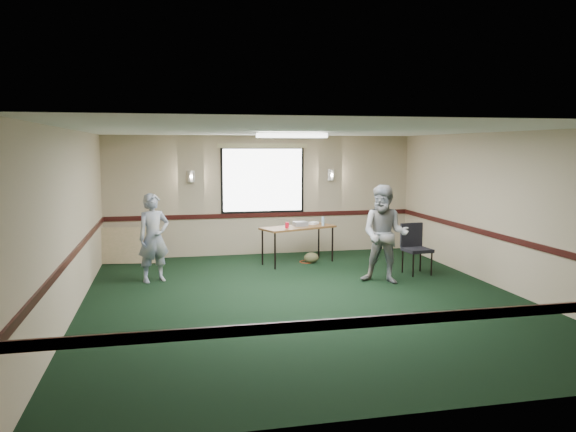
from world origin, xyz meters
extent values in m
plane|color=black|center=(0.00, 0.00, 0.00)|extent=(8.00, 8.00, 0.00)
plane|color=tan|center=(0.00, 4.00, 1.35)|extent=(7.00, 0.00, 7.00)
plane|color=tan|center=(0.00, -4.00, 1.35)|extent=(7.00, 0.00, 7.00)
plane|color=tan|center=(-3.50, 0.00, 1.35)|extent=(0.00, 8.00, 8.00)
plane|color=tan|center=(3.50, 0.00, 1.35)|extent=(0.00, 8.00, 8.00)
plane|color=white|center=(0.00, 0.00, 2.70)|extent=(8.00, 8.00, 0.00)
cube|color=black|center=(0.00, 3.98, 0.90)|extent=(7.00, 0.03, 0.10)
cube|color=black|center=(0.00, -3.98, 0.90)|extent=(7.00, 0.03, 0.10)
cube|color=black|center=(-3.48, 0.00, 0.90)|extent=(0.03, 8.00, 0.10)
cube|color=black|center=(3.48, 0.00, 0.90)|extent=(0.03, 8.00, 0.10)
cube|color=black|center=(0.00, 3.98, 1.70)|extent=(1.90, 0.01, 1.50)
cube|color=white|center=(0.00, 3.97, 1.70)|extent=(1.80, 0.02, 1.40)
cube|color=#C5B98B|center=(0.00, 3.97, 2.47)|extent=(2.05, 0.08, 0.10)
cylinder|color=silver|center=(-1.60, 3.94, 1.80)|extent=(0.16, 0.16, 0.25)
cylinder|color=silver|center=(1.60, 3.94, 1.80)|extent=(0.16, 0.16, 0.25)
cube|color=white|center=(0.00, 1.00, 2.64)|extent=(1.20, 0.32, 0.08)
cube|color=#532E17|center=(0.54, 2.80, 0.76)|extent=(1.69, 1.13, 0.04)
cylinder|color=black|center=(-0.04, 2.31, 0.37)|extent=(0.04, 0.04, 0.74)
cylinder|color=black|center=(1.31, 2.81, 0.37)|extent=(0.04, 0.04, 0.74)
cylinder|color=black|center=(-0.22, 2.78, 0.37)|extent=(0.04, 0.04, 0.74)
cylinder|color=black|center=(1.13, 3.28, 0.37)|extent=(0.04, 0.04, 0.74)
cube|color=gray|center=(0.61, 2.86, 0.83)|extent=(0.30, 0.26, 0.09)
cube|color=white|center=(0.96, 3.07, 0.81)|extent=(0.25, 0.24, 0.05)
cylinder|color=red|center=(0.27, 2.63, 0.84)|extent=(0.08, 0.08, 0.12)
cylinder|color=#89BBE1|center=(1.09, 2.82, 0.88)|extent=(0.06, 0.06, 0.19)
ellipsoid|color=#4E4D2C|center=(0.82, 2.75, 0.11)|extent=(0.32, 0.25, 0.22)
torus|color=#BE3817|center=(0.75, 2.85, 0.01)|extent=(0.39, 0.39, 0.02)
cube|color=tan|center=(-3.00, 3.56, 0.38)|extent=(1.50, 0.42, 0.76)
cube|color=black|center=(2.55, 1.31, 0.47)|extent=(0.52, 0.52, 0.06)
cube|color=black|center=(2.53, 1.54, 0.73)|extent=(0.47, 0.10, 0.47)
cylinder|color=black|center=(2.38, 1.09, 0.22)|extent=(0.03, 0.03, 0.44)
cylinder|color=black|center=(2.77, 1.13, 0.22)|extent=(0.03, 0.03, 0.44)
cylinder|color=black|center=(2.33, 1.49, 0.22)|extent=(0.03, 0.03, 0.44)
cylinder|color=black|center=(2.73, 1.53, 0.22)|extent=(0.03, 0.03, 0.44)
imported|color=#435593|center=(-2.39, 1.78, 0.81)|extent=(0.69, 0.59, 1.61)
imported|color=#748EB4|center=(1.66, 0.79, 0.89)|extent=(1.08, 1.02, 1.77)
camera|label=1|loc=(-2.16, -8.55, 2.44)|focal=35.00mm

